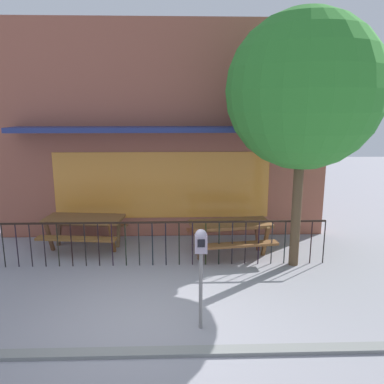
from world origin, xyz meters
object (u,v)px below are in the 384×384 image
picnic_table_right (230,229)px  parking_meter_near (201,253)px  picnic_table_left (84,224)px  street_tree (304,92)px

picnic_table_right → parking_meter_near: (-0.83, -2.94, 0.61)m
picnic_table_left → picnic_table_right: 3.42m
parking_meter_near → street_tree: 3.96m
picnic_table_left → street_tree: size_ratio=0.38×
parking_meter_near → street_tree: size_ratio=0.31×
parking_meter_near → street_tree: (2.12, 2.35, 2.38)m
picnic_table_left → picnic_table_right: bearing=-8.4°
picnic_table_right → street_tree: street_tree is taller
street_tree → picnic_table_right: bearing=155.3°
picnic_table_left → street_tree: bearing=-13.2°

